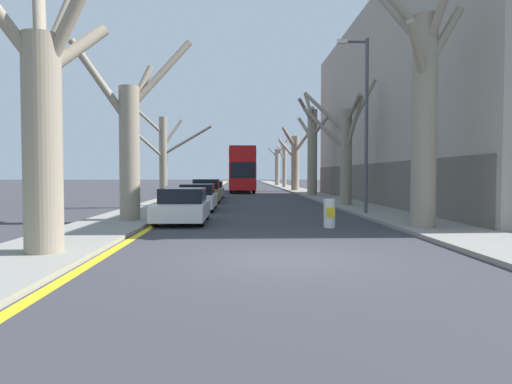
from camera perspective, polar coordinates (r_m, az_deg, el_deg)
ground_plane at (r=10.09m, az=3.55°, el=-8.24°), size 300.00×300.00×0.00m
sidewalk_left at (r=60.08m, az=-6.43°, el=0.51°), size 2.70×120.00×0.12m
sidewalk_right at (r=60.26m, az=4.17°, el=0.53°), size 2.70×120.00×0.12m
building_facade_right at (r=31.87m, az=22.14°, el=9.91°), size 10.08×30.80×12.40m
kerb_line_stripe at (r=59.98m, az=-4.98°, el=0.46°), size 0.24×120.00×0.01m
street_tree_left_0 at (r=11.11m, az=-24.86°, el=8.65°), size 3.30×2.49×7.14m
street_tree_left_1 at (r=17.93m, az=-15.64°, el=6.51°), size 4.46×1.91×7.11m
street_tree_left_2 at (r=25.55m, az=-11.48°, el=4.27°), size 4.29×2.30×5.31m
street_tree_right_0 at (r=15.98m, az=20.19°, el=10.19°), size 2.88×3.31×8.57m
street_tree_right_1 at (r=26.38m, az=11.07°, el=5.50°), size 3.95×3.49×7.14m
street_tree_right_2 at (r=38.03m, az=7.01°, el=5.59°), size 2.66×4.06×8.58m
street_tree_right_3 at (r=49.72m, az=4.86°, el=4.13°), size 3.25×4.83×6.82m
street_tree_right_4 at (r=62.17m, az=3.54°, el=3.62°), size 1.72×4.18×7.13m
street_tree_right_5 at (r=73.46m, az=2.68°, el=3.41°), size 3.11×3.34×7.42m
double_decker_bus at (r=47.50m, az=-1.72°, el=3.10°), size 2.57×10.80×4.52m
parked_car_0 at (r=17.50m, az=-9.17°, el=-1.77°), size 1.84×3.95×1.30m
parked_car_1 at (r=23.63m, az=-7.32°, el=-0.70°), size 1.83×4.46×1.33m
parked_car_2 at (r=29.75m, az=-6.23°, el=0.04°), size 1.81×4.09×1.52m
parked_car_3 at (r=35.35m, az=-5.57°, el=0.25°), size 1.81×4.55×1.30m
lamp_post at (r=20.88m, az=13.37°, el=9.09°), size 1.40×0.20×7.78m
traffic_bollard at (r=15.88m, az=9.16°, el=-2.64°), size 0.39×0.40×0.99m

